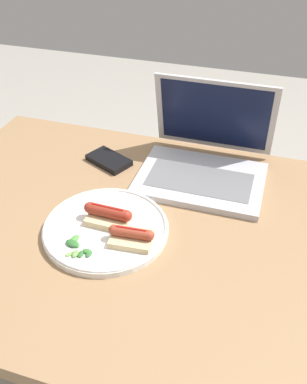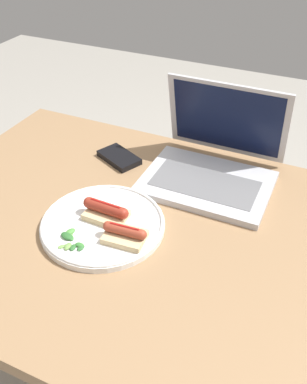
# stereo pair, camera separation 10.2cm
# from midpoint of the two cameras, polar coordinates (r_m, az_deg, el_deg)

# --- Properties ---
(desk) EXTENTS (1.37, 0.83, 0.75)m
(desk) POSITION_cam_midpoint_polar(r_m,az_deg,el_deg) (1.04, 0.60, -8.44)
(desk) COLOR #93704C
(desk) RESTS_ON ground_plane
(laptop) EXTENTS (0.33, 0.30, 0.24)m
(laptop) POSITION_cam_midpoint_polar(r_m,az_deg,el_deg) (1.16, 4.35, 4.13)
(laptop) COLOR #B7B7BC
(laptop) RESTS_ON desk
(plate) EXTENTS (0.29, 0.29, 0.02)m
(plate) POSITION_cam_midpoint_polar(r_m,az_deg,el_deg) (1.00, -9.29, -4.89)
(plate) COLOR white
(plate) RESTS_ON desk
(sausage_toast_left) EXTENTS (0.10, 0.07, 0.04)m
(sausage_toast_left) POSITION_cam_midpoint_polar(r_m,az_deg,el_deg) (0.95, -6.05, -6.00)
(sausage_toast_left) COLOR #D6B784
(sausage_toast_left) RESTS_ON plate
(sausage_toast_middle) EXTENTS (0.12, 0.07, 0.05)m
(sausage_toast_middle) POSITION_cam_midpoint_polar(r_m,az_deg,el_deg) (1.00, -8.98, -3.18)
(sausage_toast_middle) COLOR #D6B784
(sausage_toast_middle) RESTS_ON plate
(salad_pile) EXTENTS (0.07, 0.07, 0.01)m
(salad_pile) POSITION_cam_midpoint_polar(r_m,az_deg,el_deg) (0.96, -13.26, -7.22)
(salad_pile) COLOR #387A33
(salad_pile) RESTS_ON plate
(external_drive) EXTENTS (0.14, 0.12, 0.02)m
(external_drive) POSITION_cam_midpoint_polar(r_m,az_deg,el_deg) (1.24, -8.32, 4.14)
(external_drive) COLOR black
(external_drive) RESTS_ON desk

